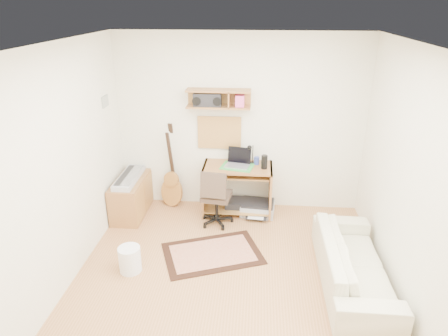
# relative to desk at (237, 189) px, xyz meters

# --- Properties ---
(floor) EXTENTS (3.60, 4.00, 0.01)m
(floor) POSITION_rel_desk_xyz_m (0.01, -1.73, -0.38)
(floor) COLOR #B67E4C
(floor) RESTS_ON ground
(ceiling) EXTENTS (3.60, 4.00, 0.01)m
(ceiling) POSITION_rel_desk_xyz_m (0.01, -1.73, 2.23)
(ceiling) COLOR white
(ceiling) RESTS_ON ground
(back_wall) EXTENTS (3.60, 0.01, 2.60)m
(back_wall) POSITION_rel_desk_xyz_m (0.01, 0.28, 0.93)
(back_wall) COLOR #EDE8CE
(back_wall) RESTS_ON ground
(left_wall) EXTENTS (0.01, 4.00, 2.60)m
(left_wall) POSITION_rel_desk_xyz_m (-1.80, -1.73, 0.93)
(left_wall) COLOR #EDE8CE
(left_wall) RESTS_ON ground
(right_wall) EXTENTS (0.01, 4.00, 2.60)m
(right_wall) POSITION_rel_desk_xyz_m (1.81, -1.73, 0.93)
(right_wall) COLOR #EDE8CE
(right_wall) RESTS_ON ground
(wall_shelf) EXTENTS (0.90, 0.25, 0.26)m
(wall_shelf) POSITION_rel_desk_xyz_m (-0.29, 0.15, 1.32)
(wall_shelf) COLOR #9C6737
(wall_shelf) RESTS_ON back_wall
(cork_board) EXTENTS (0.64, 0.03, 0.49)m
(cork_board) POSITION_rel_desk_xyz_m (-0.29, 0.25, 0.79)
(cork_board) COLOR tan
(cork_board) RESTS_ON back_wall
(wall_photo) EXTENTS (0.02, 0.20, 0.15)m
(wall_photo) POSITION_rel_desk_xyz_m (-1.78, -0.23, 1.34)
(wall_photo) COLOR #4C8CBF
(wall_photo) RESTS_ON left_wall
(desk) EXTENTS (1.00, 0.55, 0.75)m
(desk) POSITION_rel_desk_xyz_m (0.00, 0.00, 0.00)
(desk) COLOR #9C6737
(desk) RESTS_ON floor
(laptop) EXTENTS (0.40, 0.40, 0.26)m
(laptop) POSITION_rel_desk_xyz_m (-0.01, -0.02, 0.51)
(laptop) COLOR silver
(laptop) RESTS_ON desk
(speaker) EXTENTS (0.09, 0.09, 0.20)m
(speaker) POSITION_rel_desk_xyz_m (0.38, -0.05, 0.47)
(speaker) COLOR black
(speaker) RESTS_ON desk
(desk_lamp) EXTENTS (0.10, 0.10, 0.29)m
(desk_lamp) POSITION_rel_desk_xyz_m (0.21, 0.14, 0.52)
(desk_lamp) COLOR black
(desk_lamp) RESTS_ON desk
(pencil_cup) EXTENTS (0.08, 0.08, 0.11)m
(pencil_cup) POSITION_rel_desk_xyz_m (0.27, 0.10, 0.43)
(pencil_cup) COLOR #2F3F8F
(pencil_cup) RESTS_ON desk
(boombox) EXTENTS (0.39, 0.18, 0.20)m
(boombox) POSITION_rel_desk_xyz_m (-0.44, 0.15, 1.30)
(boombox) COLOR black
(boombox) RESTS_ON wall_shelf
(rug) EXTENTS (1.40, 1.17, 0.02)m
(rug) POSITION_rel_desk_xyz_m (-0.25, -1.12, -0.37)
(rug) COLOR #D5B48E
(rug) RESTS_ON floor
(task_chair) EXTENTS (0.49, 0.49, 0.87)m
(task_chair) POSITION_rel_desk_xyz_m (-0.27, -0.35, 0.06)
(task_chair) COLOR #3D2F24
(task_chair) RESTS_ON floor
(cabinet) EXTENTS (0.40, 0.90, 0.55)m
(cabinet) POSITION_rel_desk_xyz_m (-1.57, -0.18, -0.10)
(cabinet) COLOR #9C6737
(cabinet) RESTS_ON floor
(music_keyboard) EXTENTS (0.26, 0.83, 0.07)m
(music_keyboard) POSITION_rel_desk_xyz_m (-1.57, -0.18, 0.21)
(music_keyboard) COLOR #B2B5BA
(music_keyboard) RESTS_ON cabinet
(guitar) EXTENTS (0.39, 0.30, 1.30)m
(guitar) POSITION_rel_desk_xyz_m (-1.02, 0.13, 0.27)
(guitar) COLOR #B57A37
(guitar) RESTS_ON floor
(waste_basket) EXTENTS (0.31, 0.31, 0.31)m
(waste_basket) POSITION_rel_desk_xyz_m (-1.18, -1.54, -0.22)
(waste_basket) COLOR white
(waste_basket) RESTS_ON floor
(printer) EXTENTS (0.52, 0.42, 0.18)m
(printer) POSITION_rel_desk_xyz_m (0.31, -0.02, -0.29)
(printer) COLOR #A5A8AA
(printer) RESTS_ON floor
(sofa) EXTENTS (0.52, 1.78, 0.70)m
(sofa) POSITION_rel_desk_xyz_m (1.39, -1.53, -0.03)
(sofa) COLOR beige
(sofa) RESTS_ON floor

